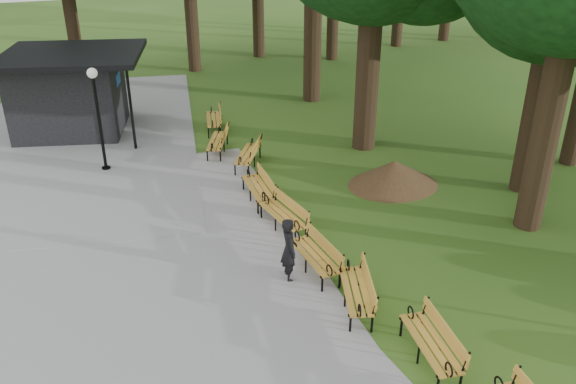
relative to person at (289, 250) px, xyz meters
name	(u,v)px	position (x,y,z in m)	size (l,w,h in m)	color
ground	(383,344)	(0.94, -2.78, -0.79)	(100.00, 100.00, 0.00)	#325B1A
path	(155,300)	(-3.06, 0.22, -0.76)	(12.00, 38.00, 0.06)	#98989B
person	(289,250)	(0.00, 0.00, 0.00)	(0.57, 0.38, 1.57)	black
kiosk	(68,93)	(-4.16, 12.00, 0.73)	(4.85, 4.22, 3.04)	black
lamp_post	(96,99)	(-3.38, 7.89, 1.62)	(0.32, 0.32, 3.36)	black
dirt_mound	(394,173)	(4.79, 3.58, -0.38)	(2.40, 2.40, 0.80)	#47301C
bench_2	(430,343)	(1.50, -3.53, -0.35)	(1.90, 0.64, 0.88)	gold
bench_3	(356,291)	(0.93, -1.53, -0.35)	(1.90, 0.64, 0.88)	gold
bench_4	(314,256)	(0.65, 0.05, -0.35)	(1.90, 0.64, 0.88)	gold
bench_5	(283,215)	(0.65, 2.18, -0.35)	(1.90, 0.64, 0.88)	gold
bench_6	(258,187)	(0.55, 4.02, -0.35)	(1.90, 0.64, 0.88)	gold
bench_7	(248,154)	(1.02, 6.51, -0.35)	(1.90, 0.64, 0.88)	gold
bench_8	(217,141)	(0.39, 8.01, -0.35)	(1.90, 0.64, 0.88)	gold
bench_9	(213,119)	(0.83, 10.26, -0.35)	(1.90, 0.64, 0.88)	gold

